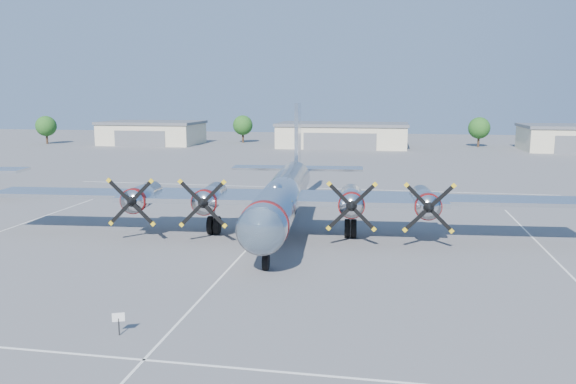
% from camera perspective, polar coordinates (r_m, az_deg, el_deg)
% --- Properties ---
extents(ground, '(260.00, 260.00, 0.00)m').
position_cam_1_polar(ground, '(46.03, -3.00, -4.57)').
color(ground, '#515154').
rests_on(ground, ground).
extents(parking_lines, '(60.00, 50.08, 0.01)m').
position_cam_1_polar(parking_lines, '(44.38, -3.52, -5.11)').
color(parking_lines, silver).
rests_on(parking_lines, ground).
extents(hangar_west, '(22.60, 14.60, 5.40)m').
position_cam_1_polar(hangar_west, '(137.27, -13.62, 5.88)').
color(hangar_west, beige).
rests_on(hangar_west, ground).
extents(hangar_center, '(28.60, 14.60, 5.40)m').
position_cam_1_polar(hangar_center, '(126.08, 5.55, 5.79)').
color(hangar_center, beige).
rests_on(hangar_center, ground).
extents(hangar_east, '(20.60, 14.60, 5.40)m').
position_cam_1_polar(hangar_east, '(131.20, 27.02, 4.93)').
color(hangar_east, beige).
rests_on(hangar_east, ground).
extents(tree_far_west, '(4.80, 4.80, 6.64)m').
position_cam_1_polar(tree_far_west, '(145.71, -23.37, 6.16)').
color(tree_far_west, '#382619').
rests_on(tree_far_west, ground).
extents(tree_west, '(4.80, 4.80, 6.64)m').
position_cam_1_polar(tree_west, '(138.16, -4.62, 6.77)').
color(tree_west, '#382619').
rests_on(tree_west, ground).
extents(tree_east, '(4.80, 4.80, 6.64)m').
position_cam_1_polar(tree_east, '(133.06, 18.85, 6.17)').
color(tree_east, '#382619').
rests_on(tree_east, ground).
extents(main_bomber_b29, '(50.36, 36.44, 10.61)m').
position_cam_1_polar(main_bomber_b29, '(48.30, -0.40, -3.87)').
color(main_bomber_b29, silver).
rests_on(main_bomber_b29, ground).
extents(info_placard, '(0.56, 0.26, 1.13)m').
position_cam_1_polar(info_placard, '(28.75, -16.84, -12.30)').
color(info_placard, black).
rests_on(info_placard, ground).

